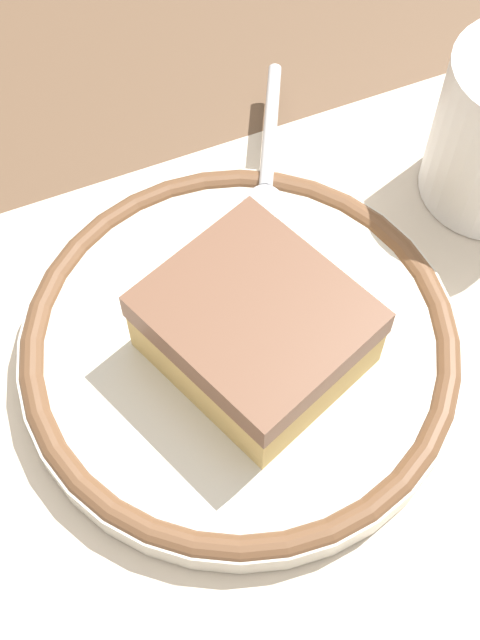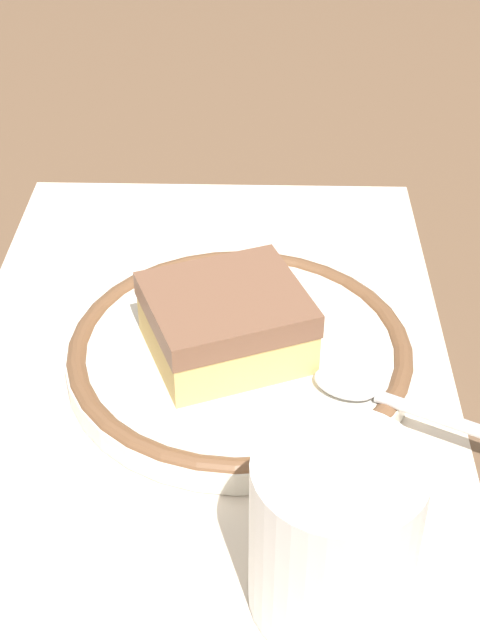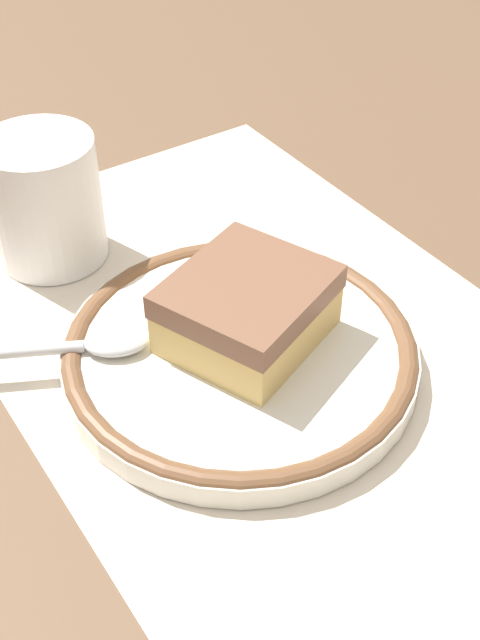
# 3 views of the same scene
# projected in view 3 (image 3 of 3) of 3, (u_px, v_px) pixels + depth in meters

# --- Properties ---
(ground_plane) EXTENTS (2.40, 2.40, 0.00)m
(ground_plane) POSITION_uv_depth(u_px,v_px,m) (260.00, 344.00, 0.51)
(ground_plane) COLOR brown
(placemat) EXTENTS (0.48, 0.30, 0.00)m
(placemat) POSITION_uv_depth(u_px,v_px,m) (260.00, 343.00, 0.51)
(placemat) COLOR beige
(placemat) RESTS_ON ground_plane
(plate) EXTENTS (0.21, 0.21, 0.02)m
(plate) POSITION_uv_depth(u_px,v_px,m) (240.00, 353.00, 0.49)
(plate) COLOR silver
(plate) RESTS_ON placemat
(cake_slice) EXTENTS (0.11, 0.11, 0.04)m
(cake_slice) POSITION_uv_depth(u_px,v_px,m) (248.00, 309.00, 0.47)
(cake_slice) COLOR #DBB76B
(cake_slice) RESTS_ON plate
(spoon) EXTENTS (0.07, 0.12, 0.01)m
(spoon) POSITION_uv_depth(u_px,v_px,m) (82.00, 345.00, 0.48)
(spoon) COLOR silver
(spoon) RESTS_ON plate
(cup) EXTENTS (0.07, 0.07, 0.09)m
(cup) POSITION_uv_depth(u_px,v_px,m) (47.00, 207.00, 0.55)
(cup) COLOR white
(cup) RESTS_ON placemat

